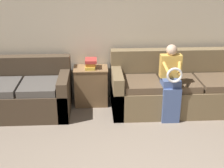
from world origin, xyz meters
The scene contains 6 objects.
wall_back centered at (0.00, 3.09, 1.27)m, with size 7.16×0.06×2.55m.
couch_main centered at (0.77, 2.56, 0.34)m, with size 2.14×0.89×0.94m.
couch_side centered at (-1.75, 2.56, 0.32)m, with size 1.53×0.91×0.85m.
child_left_seated centered at (0.57, 2.19, 0.64)m, with size 0.32×0.37×1.17m.
side_shelf centered at (-0.64, 2.83, 0.33)m, with size 0.57×0.42×0.65m.
book_stack centered at (-0.64, 2.82, 0.73)m, with size 0.19×0.28×0.15m.
Camera 1 is at (-0.56, -2.13, 2.33)m, focal length 50.00 mm.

